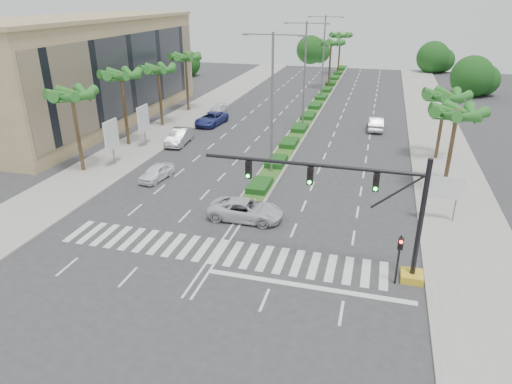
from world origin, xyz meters
TOP-DOWN VIEW (x-y plane):
  - ground at (0.00, 0.00)m, footprint 160.00×160.00m
  - footpath_right at (15.20, 20.00)m, footprint 6.00×120.00m
  - footpath_left at (-15.20, 20.00)m, footprint 6.00×120.00m
  - median at (0.00, 45.00)m, footprint 2.20×75.00m
  - median_grass at (0.00, 45.00)m, footprint 1.80×75.00m
  - building at (-26.00, 26.00)m, footprint 12.00×36.00m
  - signal_gantry at (9.27, -0.00)m, footprint 12.60×1.20m
  - pedestrian_signal at (10.60, -0.68)m, footprint 0.28×0.36m
  - direction_sign at (13.50, 7.99)m, footprint 2.70×0.11m
  - billboard_near at (-14.50, 12.00)m, footprint 0.18×2.10m
  - billboard_far at (-14.50, 18.00)m, footprint 0.18×2.10m
  - palm_left_near at (-16.50, 10.00)m, footprint 4.57×4.68m
  - palm_left_mid at (-16.50, 18.00)m, footprint 4.57×4.68m
  - palm_left_far at (-16.50, 26.00)m, footprint 4.57×4.68m
  - palm_left_end at (-16.50, 34.00)m, footprint 4.57×4.68m
  - palm_right_near at (14.50, 14.00)m, footprint 4.57×4.68m
  - palm_right_far at (14.50, 22.00)m, footprint 4.57×4.68m
  - palm_median_a at (0.00, 55.00)m, footprint 4.57×4.68m
  - palm_median_b at (0.00, 70.00)m, footprint 4.57×4.68m
  - streetlight_near at (0.00, 14.00)m, footprint 5.10×0.25m
  - streetlight_mid at (0.00, 30.00)m, footprint 5.10×0.25m
  - streetlight_far at (0.00, 46.00)m, footprint 5.10×0.25m
  - car_parked_a at (-9.20, 9.96)m, footprint 2.05×4.04m
  - car_parked_b at (-11.51, 19.91)m, footprint 2.07×5.02m
  - car_parked_c at (-10.96, 28.13)m, footprint 3.11×5.63m
  - car_parked_d at (-11.80, 32.43)m, footprint 1.90×4.51m
  - car_crossing at (0.39, 4.75)m, footprint 5.31×2.46m
  - car_right at (8.50, 31.12)m, footprint 1.82×4.85m

SIDE VIEW (x-z plane):
  - ground at x=0.00m, z-range 0.00..0.00m
  - footpath_right at x=15.20m, z-range 0.00..0.15m
  - footpath_left at x=-15.20m, z-range 0.00..0.15m
  - median at x=0.00m, z-range 0.00..0.20m
  - median_grass at x=0.00m, z-range 0.20..0.24m
  - car_parked_d at x=-11.80m, z-range 0.00..1.30m
  - car_parked_a at x=-9.20m, z-range 0.00..1.32m
  - car_crossing at x=0.39m, z-range 0.00..1.47m
  - car_parked_c at x=-10.96m, z-range 0.00..1.49m
  - car_right at x=8.50m, z-range 0.00..1.58m
  - car_parked_b at x=-11.51m, z-range 0.00..1.62m
  - pedestrian_signal at x=10.60m, z-range 0.54..3.54m
  - direction_sign at x=13.50m, z-range 0.75..4.15m
  - billboard_near at x=-14.50m, z-range 0.79..5.14m
  - billboard_far at x=-14.50m, z-range 0.79..5.14m
  - signal_gantry at x=9.27m, z-range -0.14..7.06m
  - palm_right_far at x=14.50m, z-range 2.54..9.29m
  - building at x=-26.00m, z-range 0.00..12.00m
  - palm_right_near at x=14.50m, z-range 2.68..9.73m
  - palm_left_far at x=-16.50m, z-range 2.82..10.17m
  - palm_left_near at x=-16.50m, z-range 2.91..10.46m
  - streetlight_near at x=0.00m, z-range 0.81..12.81m
  - streetlight_mid at x=0.00m, z-range 0.81..12.81m
  - streetlight_far at x=0.00m, z-range 0.81..12.81m
  - palm_left_end at x=-16.50m, z-range 3.01..10.76m
  - palm_left_mid at x=-16.50m, z-range 3.10..11.05m
  - palm_median_a at x=0.00m, z-range 3.15..11.20m
  - palm_median_b at x=0.00m, z-range 3.15..11.20m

